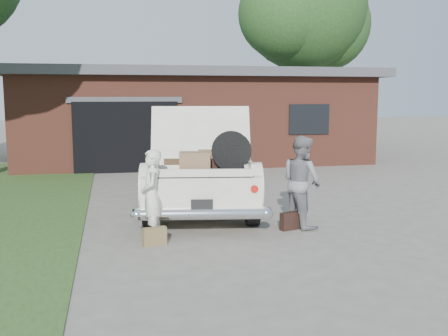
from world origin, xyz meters
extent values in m
plane|color=gray|center=(0.00, 0.00, 0.00)|extent=(90.00, 90.00, 0.00)
cube|color=brown|center=(1.00, 11.50, 1.50)|extent=(12.00, 7.00, 3.00)
cube|color=#4C4C51|center=(1.00, 11.50, 3.15)|extent=(12.80, 7.80, 0.30)
cube|color=black|center=(-1.50, 8.05, 1.10)|extent=(3.20, 0.30, 2.20)
cube|color=#4C4C51|center=(-1.50, 7.98, 2.25)|extent=(3.50, 0.12, 0.18)
cube|color=black|center=(4.50, 7.98, 1.60)|extent=(1.40, 0.08, 1.00)
cylinder|color=#38281E|center=(7.03, 15.47, 2.61)|extent=(0.44, 0.44, 5.21)
sphere|color=#325623|center=(7.03, 15.47, 6.51)|extent=(5.92, 5.92, 5.92)
sphere|color=#325623|center=(8.36, 16.06, 5.77)|extent=(4.44, 4.44, 4.44)
sphere|color=#325623|center=(5.84, 14.73, 6.05)|extent=(4.14, 4.14, 4.14)
cube|color=white|center=(-0.08, 2.65, 0.67)|extent=(2.87, 5.63, 0.70)
cube|color=#BAB1A4|center=(-0.03, 2.97, 1.29)|extent=(2.09, 2.41, 0.56)
cube|color=black|center=(0.13, 3.98, 1.27)|extent=(1.66, 0.35, 0.47)
cube|color=black|center=(-0.20, 1.96, 1.27)|extent=(1.66, 0.35, 0.47)
cylinder|color=black|center=(-1.31, 0.99, 0.35)|extent=(0.35, 0.74, 0.71)
cylinder|color=black|center=(0.56, 0.69, 0.35)|extent=(0.35, 0.74, 0.71)
cylinder|color=black|center=(-0.73, 4.60, 0.35)|extent=(0.35, 0.74, 0.71)
cylinder|color=black|center=(1.14, 4.30, 0.35)|extent=(0.35, 0.74, 0.71)
cylinder|color=silver|center=(-0.52, -0.06, 0.43)|extent=(2.21, 0.54, 0.19)
cylinder|color=#A5140F|center=(-1.38, 0.16, 0.84)|extent=(0.14, 0.13, 0.13)
cylinder|color=#A5140F|center=(0.36, -0.12, 0.84)|extent=(0.14, 0.13, 0.13)
cube|color=black|center=(-0.52, -0.08, 0.59)|extent=(0.36, 0.08, 0.18)
cube|color=black|center=(-0.41, 0.63, 1.04)|extent=(1.83, 1.43, 0.04)
cube|color=white|center=(-1.26, 0.77, 1.15)|extent=(0.25, 1.18, 0.19)
cube|color=white|center=(0.44, 0.50, 1.15)|extent=(0.25, 1.18, 0.19)
cube|color=white|center=(-0.50, 0.05, 1.11)|extent=(1.71, 0.34, 0.13)
cube|color=white|center=(-0.36, 0.95, 1.62)|extent=(1.87, 0.85, 1.14)
cube|color=#4C3820|center=(-0.71, 0.97, 1.17)|extent=(0.68, 0.50, 0.20)
cube|color=brown|center=(-0.57, 0.35, 1.25)|extent=(0.57, 0.42, 0.36)
cube|color=black|center=(-0.20, 0.80, 1.17)|extent=(0.74, 0.54, 0.21)
cube|color=olive|center=(-0.20, 0.78, 1.34)|extent=(0.52, 0.38, 0.16)
cylinder|color=black|center=(0.11, 0.49, 1.42)|extent=(0.72, 0.28, 0.71)
imported|color=silver|center=(-1.34, 0.05, 0.76)|extent=(0.37, 0.56, 1.51)
imported|color=slate|center=(1.40, 0.38, 0.84)|extent=(0.85, 0.97, 1.68)
cube|color=olive|center=(-1.33, -0.26, 0.15)|extent=(0.40, 0.21, 0.30)
cube|color=black|center=(1.15, 0.22, 0.16)|extent=(0.44, 0.26, 0.32)
camera|label=1|loc=(-1.97, -8.48, 2.40)|focal=42.00mm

